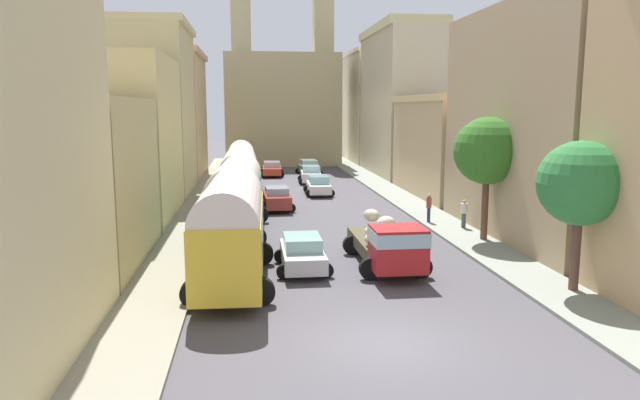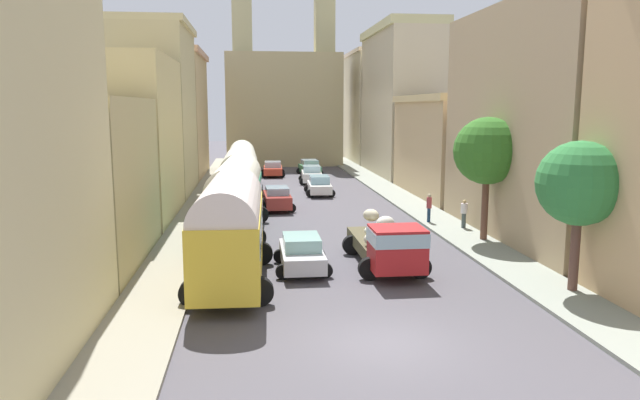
# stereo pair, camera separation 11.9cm
# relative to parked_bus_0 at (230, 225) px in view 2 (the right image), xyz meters

# --- Properties ---
(ground_plane) EXTENTS (154.00, 154.00, 0.00)m
(ground_plane) POSITION_rel_parked_bus_0_xyz_m (4.60, 20.50, -2.32)
(ground_plane) COLOR #4E4A51
(sidewalk_left) EXTENTS (2.50, 70.00, 0.14)m
(sidewalk_left) POSITION_rel_parked_bus_0_xyz_m (-2.65, 20.50, -2.25)
(sidewalk_left) COLOR gray
(sidewalk_left) RESTS_ON ground
(sidewalk_right) EXTENTS (2.50, 70.00, 0.14)m
(sidewalk_right) POSITION_rel_parked_bus_0_xyz_m (11.85, 20.50, -2.25)
(sidewalk_right) COLOR gray
(sidewalk_right) RESTS_ON ground
(building_left_1) EXTENTS (4.71, 9.72, 7.18)m
(building_left_1) POSITION_rel_parked_bus_0_xyz_m (-6.26, 3.47, 1.27)
(building_left_1) COLOR tan
(building_left_1) RESTS_ON ground
(building_left_2) EXTENTS (5.78, 10.43, 9.74)m
(building_left_2) POSITION_rel_parked_bus_0_xyz_m (-6.79, 14.12, 2.55)
(building_left_2) COLOR tan
(building_left_2) RESTS_ON ground
(building_left_3) EXTENTS (5.60, 10.28, 13.09)m
(building_left_3) POSITION_rel_parked_bus_0_xyz_m (-6.44, 24.83, 4.25)
(building_left_3) COLOR tan
(building_left_3) RESTS_ON ground
(building_left_4) EXTENTS (6.12, 12.94, 12.07)m
(building_left_4) POSITION_rel_parked_bus_0_xyz_m (-6.68, 36.87, 3.75)
(building_left_4) COLOR tan
(building_left_4) RESTS_ON ground
(building_right_1) EXTENTS (5.79, 14.85, 11.90)m
(building_right_1) POSITION_rel_parked_bus_0_xyz_m (15.99, 6.50, 3.63)
(building_right_1) COLOR tan
(building_right_1) RESTS_ON ground
(building_right_2) EXTENTS (4.62, 13.01, 7.68)m
(building_right_2) POSITION_rel_parked_bus_0_xyz_m (15.20, 21.22, 1.55)
(building_right_2) COLOR tan
(building_right_2) RESTS_ON ground
(building_right_3) EXTENTS (5.54, 14.90, 14.69)m
(building_right_3) POSITION_rel_parked_bus_0_xyz_m (15.62, 36.07, 5.06)
(building_right_3) COLOR beige
(building_right_3) RESTS_ON ground
(building_right_4) EXTENTS (4.67, 12.71, 13.48)m
(building_right_4) POSITION_rel_parked_bus_0_xyz_m (15.22, 50.61, 4.45)
(building_right_4) COLOR beige
(building_right_4) RESTS_ON ground
(distant_church) EXTENTS (13.30, 6.58, 21.12)m
(distant_church) POSITION_rel_parked_bus_0_xyz_m (4.60, 47.72, 4.84)
(distant_church) COLOR tan
(distant_church) RESTS_ON ground
(parked_bus_0) EXTENTS (3.39, 8.65, 4.17)m
(parked_bus_0) POSITION_rel_parked_bus_0_xyz_m (0.00, 0.00, 0.00)
(parked_bus_0) COLOR gold
(parked_bus_0) RESTS_ON ground
(parked_bus_1) EXTENTS (3.54, 9.97, 4.02)m
(parked_bus_1) POSITION_rel_parked_bus_0_xyz_m (0.00, 9.00, -0.09)
(parked_bus_1) COLOR #2A9A6C
(parked_bus_1) RESTS_ON ground
(parked_bus_2) EXTENTS (3.38, 8.63, 3.95)m
(parked_bus_2) POSITION_rel_parked_bus_0_xyz_m (-0.00, 18.00, -0.16)
(parked_bus_2) COLOR silver
(parked_bus_2) RESTS_ON ground
(parked_bus_3) EXTENTS (3.27, 8.52, 3.86)m
(parked_bus_3) POSITION_rel_parked_bus_0_xyz_m (-0.00, 27.00, -0.18)
(parked_bus_3) COLOR beige
(parked_bus_3) RESTS_ON ground
(cargo_truck_0) EXTENTS (2.97, 6.84, 2.16)m
(cargo_truck_0) POSITION_rel_parked_bus_0_xyz_m (6.44, 1.21, -1.18)
(cargo_truck_0) COLOR #AE1D1F
(cargo_truck_0) RESTS_ON ground
(car_0) EXTENTS (2.31, 4.12, 1.51)m
(car_0) POSITION_rel_parked_bus_0_xyz_m (6.00, 22.74, -1.56)
(car_0) COLOR silver
(car_0) RESTS_ON ground
(car_1) EXTENTS (2.42, 4.05, 1.60)m
(car_1) POSITION_rel_parked_bus_0_xyz_m (6.10, 29.81, -1.52)
(car_1) COLOR silver
(car_1) RESTS_ON ground
(car_2) EXTENTS (2.50, 4.31, 1.56)m
(car_2) POSITION_rel_parked_bus_0_xyz_m (6.53, 36.22, -1.53)
(car_2) COLOR #439357
(car_2) RESTS_ON ground
(car_3) EXTENTS (2.30, 4.04, 1.46)m
(car_3) POSITION_rel_parked_bus_0_xyz_m (2.87, 1.61, -1.58)
(car_3) COLOR silver
(car_3) RESTS_ON ground
(car_4) EXTENTS (2.34, 4.02, 1.53)m
(car_4) POSITION_rel_parked_bus_0_xyz_m (2.46, 16.41, -1.53)
(car_4) COLOR #A9332B
(car_4) RESTS_ON ground
(car_5) EXTENTS (2.45, 4.12, 1.47)m
(car_5) POSITION_rel_parked_bus_0_xyz_m (2.83, 35.65, -1.57)
(car_5) COLOR #BA3723
(car_5) RESTS_ON ground
(pedestrian_0) EXTENTS (0.42, 0.42, 1.81)m
(pedestrian_0) POSITION_rel_parked_bus_0_xyz_m (11.05, 10.46, -1.26)
(pedestrian_0) COLOR navy
(pedestrian_0) RESTS_ON ground
(pedestrian_1) EXTENTS (0.38, 0.38, 1.71)m
(pedestrian_1) POSITION_rel_parked_bus_0_xyz_m (12.49, 8.63, -1.34)
(pedestrian_1) COLOR #424D4C
(pedestrian_1) RESTS_ON ground
(roadside_tree_0) EXTENTS (3.05, 3.05, 5.62)m
(roadside_tree_0) POSITION_rel_parked_bus_0_xyz_m (12.50, -2.67, 1.74)
(roadside_tree_0) COLOR brown
(roadside_tree_0) RESTS_ON ground
(roadside_tree_1) EXTENTS (3.36, 3.36, 6.31)m
(roadside_tree_1) POSITION_rel_parked_bus_0_xyz_m (12.50, 5.78, 2.28)
(roadside_tree_1) COLOR brown
(roadside_tree_1) RESTS_ON ground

